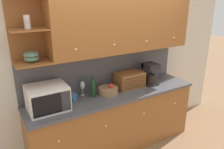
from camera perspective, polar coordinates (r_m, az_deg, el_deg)
name	(u,v)px	position (r m, az deg, el deg)	size (l,w,h in m)	color
ground_plane	(106,137)	(4.00, -1.57, -16.01)	(24.00, 24.00, 0.00)	#896647
wall_back	(104,66)	(3.44, -2.01, 2.24)	(5.05, 0.06, 2.60)	beige
counter_unit	(115,121)	(3.52, 0.76, -12.02)	(2.67, 0.62, 0.95)	#935628
backsplash_panel	(105,69)	(3.43, -1.71, 1.42)	(2.65, 0.01, 0.61)	#4C4C51
upper_cabinets	(122,22)	(3.21, 2.55, 13.48)	(2.65, 0.40, 0.84)	#935628
microwave	(47,98)	(2.90, -16.54, -5.88)	(0.49, 0.42, 0.32)	silver
mug	(74,97)	(3.10, -9.98, -5.79)	(0.10, 0.09, 0.11)	#38669E
wine_glass	(82,86)	(3.22, -7.73, -2.91)	(0.07, 0.07, 0.22)	silver
wine_bottle	(93,87)	(3.16, -4.96, -3.27)	(0.08, 0.08, 0.33)	#19381E
fruit_basket	(108,90)	(3.28, -0.97, -4.11)	(0.30, 0.30, 0.16)	#937047
bread_box	(129,80)	(3.51, 4.51, -1.35)	(0.45, 0.30, 0.25)	brown
coffee_maker	(149,73)	(3.66, 9.72, 0.27)	(0.21, 0.24, 0.36)	black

